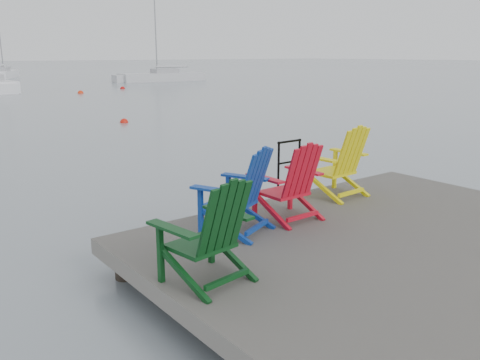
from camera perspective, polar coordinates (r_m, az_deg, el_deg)
ground at (r=6.66m, az=18.37°, el=-10.78°), size 400.00×400.00×0.00m
dock at (r=6.52m, az=18.61°, el=-8.00°), size 6.00×5.00×1.40m
handrail at (r=8.03m, az=5.52°, el=1.96°), size 0.48×0.04×0.90m
chair_green at (r=4.96m, az=-3.42°, el=-5.66°), size 0.94×0.88×1.08m
chair_blue at (r=6.33m, az=-0.04°, el=-1.16°), size 1.07×1.03×1.10m
chair_red at (r=6.87m, az=5.73°, el=-0.13°), size 0.86×0.80×1.07m
chair_yellow at (r=8.12m, az=11.13°, el=2.09°), size 0.94×0.87×1.13m
sailboat_mid at (r=64.72m, az=-25.05°, el=10.66°), size 5.09×8.05×10.97m
sailboat_far at (r=52.38m, az=-8.81°, el=11.30°), size 8.45×2.41×11.60m
buoy_a at (r=21.11m, az=-12.88°, el=6.30°), size 0.34×0.34×0.34m
buoy_c at (r=41.61m, az=-13.05°, el=9.94°), size 0.37×0.37×0.37m
buoy_d at (r=37.61m, az=-17.47°, el=9.27°), size 0.41×0.41×0.41m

